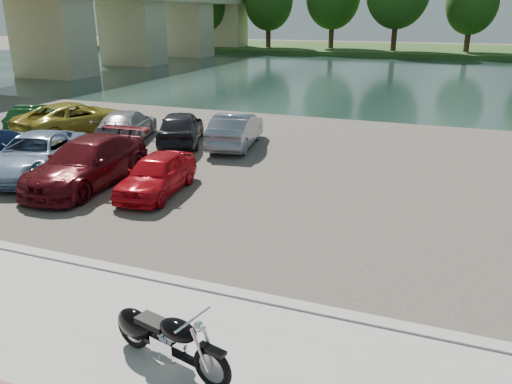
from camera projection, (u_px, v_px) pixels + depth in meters
ground at (139, 348)px, 8.31m from camera, size 200.00×200.00×0.00m
kerb at (194, 286)px, 10.05m from camera, size 60.00×0.30×0.14m
parking_lot at (310, 167)px, 17.99m from camera, size 60.00×18.00×0.04m
river at (396, 77)px, 43.52m from camera, size 120.00×40.00×0.00m
far_bank at (420, 50)px, 71.59m from camera, size 120.00×24.00×0.60m
bridge at (126, 11)px, 51.90m from camera, size 7.00×56.00×8.55m
motorcycle at (160, 335)px, 7.71m from camera, size 2.29×0.92×1.05m
car_2 at (36, 154)px, 17.02m from camera, size 3.68×5.36×1.36m
car_3 at (87, 163)px, 15.89m from camera, size 2.31×5.15×1.47m
car_4 at (157, 174)px, 15.17m from camera, size 1.83×3.75×1.23m
car_5 at (35, 118)px, 23.31m from camera, size 2.62×4.01×1.25m
car_6 at (76, 119)px, 22.41m from camera, size 3.84×5.86×1.50m
car_7 at (127, 125)px, 21.67m from camera, size 3.12×4.82×1.30m
car_8 at (181, 127)px, 20.93m from camera, size 3.10×4.50×1.42m
car_9 at (236, 130)px, 20.55m from camera, size 2.12×4.43×1.40m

